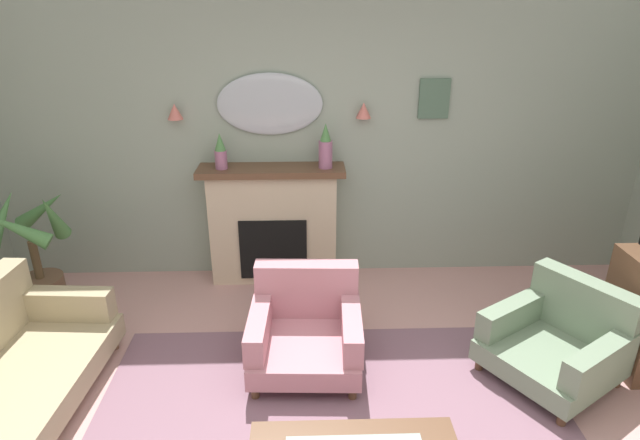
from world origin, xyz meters
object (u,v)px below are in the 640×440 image
at_px(wall_sconce_right, 364,110).
at_px(wall_sconce_left, 175,112).
at_px(potted_plant_tall_palm, 37,259).
at_px(armchair_beside_couch, 560,339).
at_px(wall_mirror, 270,104).
at_px(armchair_by_coffee_table, 306,326).
at_px(mantel_vase_right, 221,152).
at_px(fireplace, 273,226).
at_px(framed_picture, 434,99).
at_px(mantel_vase_centre, 326,148).

bearing_deg(wall_sconce_right, wall_sconce_left, 180.00).
bearing_deg(potted_plant_tall_palm, armchair_beside_couch, -13.53).
bearing_deg(potted_plant_tall_palm, wall_mirror, 18.19).
bearing_deg(armchair_by_coffee_table, mantel_vase_right, 120.37).
height_order(fireplace, potted_plant_tall_palm, fireplace).
relative_size(mantel_vase_right, armchair_by_coffee_table, 0.39).
bearing_deg(mantel_vase_right, wall_sconce_left, 163.30).
xyz_separation_m(framed_picture, armchair_by_coffee_table, (-1.20, -1.46, -1.44)).
height_order(armchair_beside_couch, armchair_by_coffee_table, same).
distance_m(mantel_vase_right, wall_mirror, 0.62).
distance_m(mantel_vase_centre, wall_sconce_left, 1.39).
distance_m(mantel_vase_right, armchair_beside_couch, 3.17).
distance_m(wall_mirror, wall_sconce_right, 0.85).
bearing_deg(armchair_beside_couch, potted_plant_tall_palm, 166.47).
bearing_deg(potted_plant_tall_palm, mantel_vase_centre, 11.10).
relative_size(mantel_vase_centre, potted_plant_tall_palm, 0.36).
relative_size(mantel_vase_right, framed_picture, 0.92).
relative_size(fireplace, framed_picture, 3.78).
distance_m(mantel_vase_right, mantel_vase_centre, 0.95).
bearing_deg(fireplace, wall_sconce_right, 6.16).
xyz_separation_m(mantel_vase_centre, wall_mirror, (-0.50, 0.17, 0.37)).
xyz_separation_m(wall_mirror, wall_sconce_left, (-0.85, -0.05, -0.05)).
height_order(wall_sconce_left, armchair_by_coffee_table, wall_sconce_left).
distance_m(mantel_vase_right, wall_sconce_left, 0.54).
bearing_deg(framed_picture, wall_sconce_left, -178.54).
relative_size(mantel_vase_centre, armchair_by_coffee_table, 0.48).
bearing_deg(armchair_beside_couch, framed_picture, 111.26).
bearing_deg(wall_mirror, potted_plant_tall_palm, -161.81).
height_order(fireplace, framed_picture, framed_picture).
bearing_deg(mantel_vase_right, framed_picture, 5.27).
xyz_separation_m(mantel_vase_centre, wall_sconce_left, (-1.35, 0.12, 0.32)).
bearing_deg(wall_sconce_right, wall_mirror, 176.63).
bearing_deg(armchair_beside_couch, armchair_by_coffee_table, 173.24).
height_order(mantel_vase_right, wall_sconce_right, wall_sconce_right).
relative_size(mantel_vase_right, potted_plant_tall_palm, 0.29).
xyz_separation_m(mantel_vase_right, wall_sconce_right, (1.30, 0.12, 0.34)).
bearing_deg(potted_plant_tall_palm, armchair_by_coffee_table, -18.68).
bearing_deg(potted_plant_tall_palm, mantel_vase_right, 17.46).
height_order(mantel_vase_centre, potted_plant_tall_palm, mantel_vase_centre).
xyz_separation_m(wall_sconce_left, armchair_by_coffee_table, (1.15, -1.40, -1.35)).
xyz_separation_m(wall_mirror, wall_sconce_right, (0.85, -0.05, -0.05)).
height_order(fireplace, wall_sconce_left, wall_sconce_left).
bearing_deg(mantel_vase_centre, wall_mirror, 161.22).
bearing_deg(potted_plant_tall_palm, wall_sconce_left, 27.65).
xyz_separation_m(mantel_vase_right, armchair_beside_couch, (2.60, -1.50, -1.01)).
bearing_deg(mantel_vase_right, armchair_by_coffee_table, -59.63).
height_order(mantel_vase_right, wall_sconce_left, wall_sconce_left).
xyz_separation_m(fireplace, wall_sconce_right, (0.85, 0.09, 1.09)).
xyz_separation_m(armchair_by_coffee_table, potted_plant_tall_palm, (-2.32, 0.79, 0.21)).
bearing_deg(mantel_vase_centre, mantel_vase_right, 180.00).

